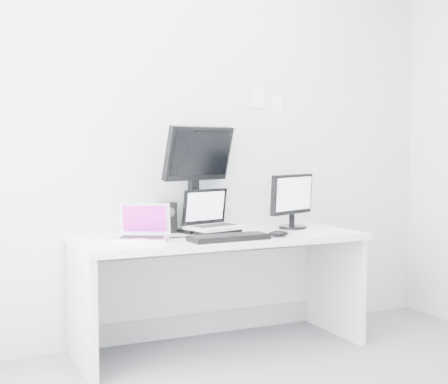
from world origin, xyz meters
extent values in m
plane|color=silver|center=(0.00, 1.60, 1.35)|extent=(3.60, 0.00, 3.60)
cube|color=white|center=(0.00, 1.25, 0.36)|extent=(1.80, 0.70, 0.73)
cube|color=#AEAEB3|center=(-0.51, 1.22, 0.84)|extent=(0.38, 0.35, 0.23)
cube|color=black|center=(-0.25, 1.50, 0.83)|extent=(0.12, 0.12, 0.19)
cube|color=silver|center=(0.01, 1.33, 0.87)|extent=(0.40, 0.35, 0.29)
cube|color=black|center=(-0.07, 1.47, 1.08)|extent=(0.55, 0.34, 0.70)
cube|color=black|center=(0.58, 1.34, 0.92)|extent=(0.45, 0.33, 0.38)
cube|color=black|center=(-0.04, 1.02, 0.75)|extent=(0.49, 0.19, 0.03)
ellipsoid|color=black|center=(0.29, 1.02, 0.75)|extent=(0.14, 0.11, 0.04)
cube|color=white|center=(0.45, 1.59, 1.62)|extent=(0.10, 0.00, 0.14)
cube|color=white|center=(0.60, 1.59, 1.58)|extent=(0.09, 0.00, 0.13)
camera|label=1|loc=(-1.65, -2.39, 1.28)|focal=51.72mm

